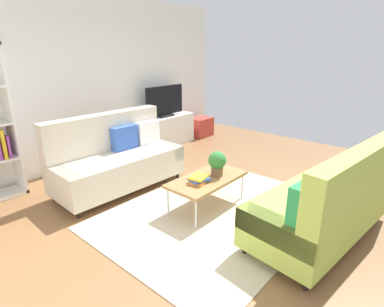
{
  "coord_description": "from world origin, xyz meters",
  "views": [
    {
      "loc": [
        -3.0,
        -2.21,
        2.03
      ],
      "look_at": [
        0.01,
        0.41,
        0.65
      ],
      "focal_mm": 28.86,
      "sensor_mm": 36.0,
      "label": 1
    }
  ],
  "objects_px": {
    "storage_trunk": "(201,127)",
    "coffee_table": "(207,180)",
    "tv": "(165,102)",
    "bottle_1": "(155,114)",
    "table_book_0": "(199,181)",
    "vase_0": "(142,116)",
    "bottle_0": "(151,116)",
    "tv_console": "(165,131)",
    "potted_plant": "(217,162)",
    "couch_beige": "(117,159)",
    "couch_green": "(326,203)"
  },
  "relations": [
    {
      "from": "storage_trunk",
      "to": "bottle_0",
      "type": "relative_size",
      "value": 3.33
    },
    {
      "from": "coffee_table",
      "to": "bottle_0",
      "type": "height_order",
      "value": "bottle_0"
    },
    {
      "from": "couch_green",
      "to": "coffee_table",
      "type": "xyz_separation_m",
      "value": [
        -0.28,
        1.42,
        -0.05
      ]
    },
    {
      "from": "tv",
      "to": "storage_trunk",
      "type": "distance_m",
      "value": 1.32
    },
    {
      "from": "storage_trunk",
      "to": "bottle_0",
      "type": "xyz_separation_m",
      "value": [
        -1.51,
        0.06,
        0.5
      ]
    },
    {
      "from": "couch_green",
      "to": "potted_plant",
      "type": "xyz_separation_m",
      "value": [
        -0.13,
        1.37,
        0.17
      ]
    },
    {
      "from": "potted_plant",
      "to": "table_book_0",
      "type": "height_order",
      "value": "potted_plant"
    },
    {
      "from": "vase_0",
      "to": "bottle_1",
      "type": "distance_m",
      "value": 0.3
    },
    {
      "from": "coffee_table",
      "to": "vase_0",
      "type": "distance_m",
      "value": 2.66
    },
    {
      "from": "couch_beige",
      "to": "couch_green",
      "type": "relative_size",
      "value": 0.97
    },
    {
      "from": "tv_console",
      "to": "tv",
      "type": "distance_m",
      "value": 0.63
    },
    {
      "from": "potted_plant",
      "to": "couch_beige",
      "type": "bearing_deg",
      "value": 109.68
    },
    {
      "from": "bottle_0",
      "to": "bottle_1",
      "type": "height_order",
      "value": "bottle_1"
    },
    {
      "from": "table_book_0",
      "to": "bottle_1",
      "type": "relative_size",
      "value": 1.18
    },
    {
      "from": "tv",
      "to": "potted_plant",
      "type": "xyz_separation_m",
      "value": [
        -1.42,
        -2.43,
        -0.35
      ]
    },
    {
      "from": "coffee_table",
      "to": "tv_console",
      "type": "xyz_separation_m",
      "value": [
        1.57,
        2.4,
        -0.07
      ]
    },
    {
      "from": "couch_beige",
      "to": "table_book_0",
      "type": "xyz_separation_m",
      "value": [
        0.2,
        -1.43,
        -0.01
      ]
    },
    {
      "from": "coffee_table",
      "to": "potted_plant",
      "type": "distance_m",
      "value": 0.26
    },
    {
      "from": "tv",
      "to": "vase_0",
      "type": "distance_m",
      "value": 0.62
    },
    {
      "from": "couch_green",
      "to": "table_book_0",
      "type": "height_order",
      "value": "couch_green"
    },
    {
      "from": "tv",
      "to": "bottle_1",
      "type": "bearing_deg",
      "value": -176.16
    },
    {
      "from": "couch_green",
      "to": "table_book_0",
      "type": "relative_size",
      "value": 8.26
    },
    {
      "from": "potted_plant",
      "to": "table_book_0",
      "type": "distance_m",
      "value": 0.37
    },
    {
      "from": "coffee_table",
      "to": "table_book_0",
      "type": "height_order",
      "value": "table_book_0"
    },
    {
      "from": "bottle_1",
      "to": "couch_green",
      "type": "bearing_deg",
      "value": -104.7
    },
    {
      "from": "tv_console",
      "to": "table_book_0",
      "type": "bearing_deg",
      "value": -126.0
    },
    {
      "from": "tv",
      "to": "vase_0",
      "type": "relative_size",
      "value": 5.44
    },
    {
      "from": "storage_trunk",
      "to": "vase_0",
      "type": "bearing_deg",
      "value": 174.9
    },
    {
      "from": "tv",
      "to": "vase_0",
      "type": "height_order",
      "value": "tv"
    },
    {
      "from": "couch_beige",
      "to": "bottle_0",
      "type": "bearing_deg",
      "value": -146.41
    },
    {
      "from": "coffee_table",
      "to": "tv_console",
      "type": "relative_size",
      "value": 0.79
    },
    {
      "from": "couch_beige",
      "to": "bottle_0",
      "type": "height_order",
      "value": "couch_beige"
    },
    {
      "from": "storage_trunk",
      "to": "table_book_0",
      "type": "distance_m",
      "value": 3.68
    },
    {
      "from": "tv_console",
      "to": "bottle_0",
      "type": "relative_size",
      "value": 8.95
    },
    {
      "from": "storage_trunk",
      "to": "table_book_0",
      "type": "xyz_separation_m",
      "value": [
        -2.85,
        -2.31,
        0.21
      ]
    },
    {
      "from": "tv_console",
      "to": "potted_plant",
      "type": "bearing_deg",
      "value": -120.18
    },
    {
      "from": "tv",
      "to": "bottle_1",
      "type": "height_order",
      "value": "tv"
    },
    {
      "from": "coffee_table",
      "to": "table_book_0",
      "type": "bearing_deg",
      "value": -176.71
    },
    {
      "from": "storage_trunk",
      "to": "bottle_0",
      "type": "bearing_deg",
      "value": 177.72
    },
    {
      "from": "potted_plant",
      "to": "bottle_1",
      "type": "bearing_deg",
      "value": 64.95
    },
    {
      "from": "coffee_table",
      "to": "tv",
      "type": "relative_size",
      "value": 1.1
    },
    {
      "from": "coffee_table",
      "to": "tv",
      "type": "distance_m",
      "value": 2.9
    },
    {
      "from": "tv",
      "to": "bottle_1",
      "type": "xyz_separation_m",
      "value": [
        -0.3,
        -0.02,
        -0.21
      ]
    },
    {
      "from": "vase_0",
      "to": "bottle_0",
      "type": "bearing_deg",
      "value": -27.82
    },
    {
      "from": "potted_plant",
      "to": "table_book_0",
      "type": "bearing_deg",
      "value": 173.58
    },
    {
      "from": "vase_0",
      "to": "bottle_0",
      "type": "height_order",
      "value": "vase_0"
    },
    {
      "from": "storage_trunk",
      "to": "coffee_table",
      "type": "bearing_deg",
      "value": -139.25
    },
    {
      "from": "vase_0",
      "to": "bottle_1",
      "type": "height_order",
      "value": "bottle_1"
    },
    {
      "from": "coffee_table",
      "to": "vase_0",
      "type": "bearing_deg",
      "value": 68.03
    },
    {
      "from": "couch_beige",
      "to": "potted_plant",
      "type": "xyz_separation_m",
      "value": [
        0.53,
        -1.47,
        0.16
      ]
    }
  ]
}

